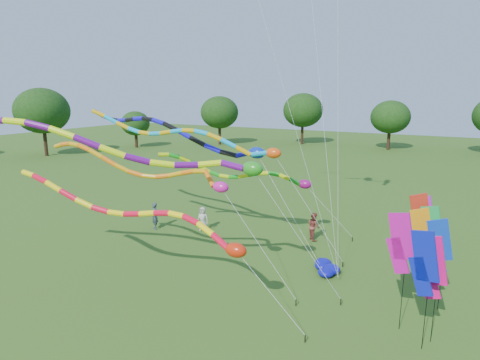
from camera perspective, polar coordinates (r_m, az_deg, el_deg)
The scene contains 20 objects.
ground at distance 18.20m, azimuth 2.25°, elevation -17.74°, with size 160.00×160.00×0.00m, color #294F15.
tree_ring at distance 11.30m, azimuth -11.48°, elevation -7.23°, with size 121.34×116.34×9.56m.
tube_kite_red at distance 17.84m, azimuth -12.87°, elevation -5.23°, with size 14.10×1.56×5.97m.
tube_kite_orange at distance 19.21m, azimuth -11.93°, elevation 1.39°, with size 12.50×1.99×7.24m.
tube_kite_purple at distance 17.40m, azimuth -16.36°, elevation 4.30°, with size 16.22×7.20×8.79m.
tube_kite_blue at distance 24.47m, azimuth -8.42°, elevation 6.48°, with size 17.22×1.82×8.46m.
tube_kite_cyan at distance 22.56m, azimuth -5.94°, elevation 5.93°, with size 14.88×2.60×8.61m.
tube_kite_green at distance 24.63m, azimuth 1.89°, elevation 0.74°, with size 10.87×5.00×6.00m.
banner_pole_red at distance 21.08m, azimuth 24.15°, elevation -4.98°, with size 1.11×0.48×4.49m.
banner_pole_orange at distance 19.56m, azimuth 24.25°, elevation -7.11°, with size 1.11×0.50×4.23m.
banner_pole_magenta_b at distance 16.41m, azimuth 25.57°, elevation -11.18°, with size 1.15×0.36×4.17m.
banner_pole_violet at distance 23.02m, azimuth 24.65°, elevation -4.99°, with size 1.16×0.25×3.96m.
banner_pole_blue_a at distance 15.74m, azimuth 24.65°, elevation -10.78°, with size 1.11×0.49×4.50m.
banner_pole_blue_b at distance 18.84m, azimuth 26.37°, elevation -8.53°, with size 1.14×0.39×4.08m.
banner_pole_green at distance 20.78m, azimuth 25.50°, elevation -6.59°, with size 1.15×0.30×4.06m.
banner_pole_magenta_a at distance 16.54m, azimuth 21.84°, elevation -8.39°, with size 1.14×0.36×4.78m.
blue_nylon_heap at distance 21.85m, azimuth 11.87°, elevation -11.92°, with size 1.48×1.77×0.52m.
person_a at distance 27.13m, azimuth -5.31°, elevation -5.51°, with size 0.79×0.52×1.62m, color #B9B6A6.
person_b at distance 27.85m, azimuth -12.07°, elevation -5.04°, with size 0.67×0.44×1.83m, color #38444E.
person_c at distance 25.75m, azimuth 10.45°, elevation -6.49°, with size 0.86×0.67×1.77m, color brown.
Camera 1 is at (6.88, -14.15, 9.14)m, focal length 30.00 mm.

